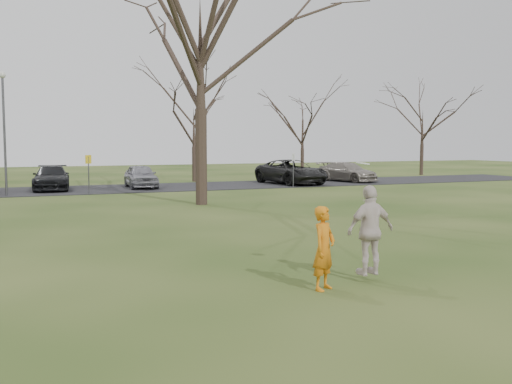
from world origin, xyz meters
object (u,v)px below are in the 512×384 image
(car_6, at_px, (291,172))
(catching_play, at_px, (370,230))
(car_7, at_px, (347,172))
(lamp_post, at_px, (4,118))
(player_defender, at_px, (324,248))
(big_tree, at_px, (200,43))
(car_4, at_px, (141,176))
(car_3, at_px, (51,178))

(car_6, relative_size, catching_play, 2.54)
(car_7, bearing_deg, lamp_post, 170.24)
(car_6, distance_m, catching_play, 26.29)
(player_defender, xyz_separation_m, big_tree, (2.32, 15.04, 6.22))
(car_4, bearing_deg, car_3, 178.04)
(car_3, bearing_deg, car_7, 3.81)
(big_tree, bearing_deg, catching_play, -94.50)
(car_4, xyz_separation_m, car_7, (14.30, -0.10, -0.03))
(car_4, xyz_separation_m, lamp_post, (-7.36, -2.57, 3.23))
(big_tree, bearing_deg, player_defender, -98.78)
(car_4, relative_size, car_7, 0.89)
(player_defender, relative_size, lamp_post, 0.25)
(car_4, xyz_separation_m, car_6, (9.68, -0.67, 0.09))
(lamp_post, bearing_deg, car_4, 19.28)
(car_4, relative_size, big_tree, 0.29)
(car_4, height_order, car_7, car_4)
(car_4, bearing_deg, player_defender, -91.66)
(car_3, xyz_separation_m, lamp_post, (-2.34, -2.94, 3.24))
(player_defender, distance_m, catching_play, 1.20)
(player_defender, relative_size, car_6, 0.28)
(player_defender, bearing_deg, lamp_post, 71.12)
(big_tree, bearing_deg, car_6, 46.14)
(car_3, bearing_deg, player_defender, -77.33)
(car_7, xyz_separation_m, catching_play, (-14.82, -24.80, 0.32))
(player_defender, height_order, lamp_post, lamp_post)
(car_3, relative_size, catching_play, 2.12)
(catching_play, bearing_deg, car_7, 59.13)
(player_defender, distance_m, car_4, 25.17)
(lamp_post, bearing_deg, car_6, 6.37)
(car_4, xyz_separation_m, catching_play, (-0.53, -24.90, 0.29))
(car_6, bearing_deg, car_4, 168.87)
(catching_play, bearing_deg, player_defender, -169.63)
(car_4, distance_m, lamp_post, 8.44)
(player_defender, height_order, car_3, player_defender)
(player_defender, xyz_separation_m, car_6, (11.36, 24.44, 0.04))
(car_3, bearing_deg, catching_play, -74.71)
(catching_play, xyz_separation_m, lamp_post, (-6.83, 22.33, 2.94))
(car_3, xyz_separation_m, car_4, (5.02, -0.36, 0.01))
(car_4, height_order, catching_play, catching_play)
(player_defender, bearing_deg, car_7, 24.41)
(lamp_post, bearing_deg, catching_play, -72.99)
(player_defender, distance_m, car_6, 26.95)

